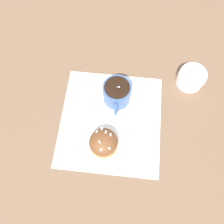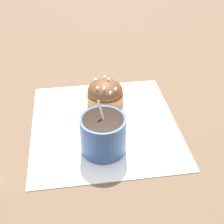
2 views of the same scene
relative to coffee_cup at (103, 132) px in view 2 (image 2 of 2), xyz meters
name	(u,v)px [view 2 (image 2 of 2)]	position (x,y,z in m)	size (l,w,h in m)	color
ground_plane	(104,124)	(0.07, -0.01, -0.04)	(3.00, 3.00, 0.00)	brown
paper_napkin	(104,124)	(0.07, -0.01, -0.04)	(0.31, 0.29, 0.00)	white
coffee_cup	(103,132)	(0.00, 0.00, 0.00)	(0.11, 0.08, 0.10)	#335184
frosted_pastry	(105,93)	(0.14, -0.02, -0.01)	(0.08, 0.08, 0.06)	#B2753D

